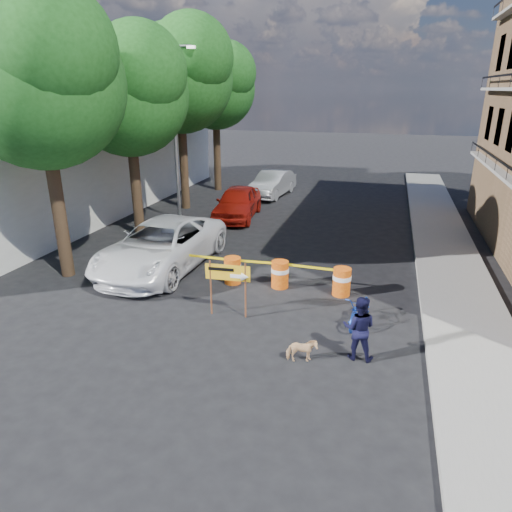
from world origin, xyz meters
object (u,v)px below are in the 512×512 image
Objects in this scene: barrel_mid_left at (233,270)px; suv_white at (161,246)px; detour_sign at (233,277)px; pedestrian at (359,328)px; barrel_mid_right at (280,274)px; dog at (302,351)px; sedan_red at (238,203)px; barrel_far_right at (342,281)px; bicycle at (361,296)px; barrel_far_left at (168,262)px; sedan_silver at (272,184)px.

barrel_mid_left is 2.97m from suv_white.
pedestrian is at bearing -22.92° from detour_sign.
barrel_mid_right is at bearing -3.37° from suv_white.
sedan_red is at bearing 7.18° from dog.
dog is at bearing -96.97° from barrel_far_right.
barrel_mid_right is 4.55m from pedestrian.
dog is at bearing -70.56° from sedan_red.
sedan_red reaches higher than barrel_mid_right.
bicycle is at bearing -21.98° from barrel_mid_left.
barrel_mid_right is 4.53m from suv_white.
barrel_mid_right is 0.53× the size of bicycle.
bicycle is at bearing -14.85° from barrel_far_left.
suv_white is 12.72m from sedan_silver.
barrel_far_left is at bearing -26.65° from pedestrian.
bicycle is (0.69, -1.78, 0.38)m from barrel_far_right.
pedestrian is (4.38, -3.48, 0.34)m from barrel_mid_left.
detour_sign is at bearing -159.10° from bicycle.
suv_white reaches higher than barrel_mid_right.
suv_white is at bearing -87.41° from sedan_silver.
barrel_mid_right is (4.01, 0.06, 0.00)m from barrel_far_left.
bicycle is (-0.07, 1.75, 0.04)m from pedestrian.
barrel_far_right is at bearing -1.66° from barrel_mid_right.
barrel_far_right reaches higher than dog.
sedan_silver is at bearing 95.93° from detour_sign.
dog is at bearing -104.96° from bicycle.
barrel_far_left is at bearing -95.39° from sedan_red.
barrel_mid_left reaches higher than dog.
detour_sign is (-2.82, -2.31, 0.73)m from barrel_far_right.
sedan_red is (-6.72, 9.62, -0.06)m from bicycle.
sedan_red is at bearing 117.35° from barrel_mid_right.
sedan_silver is at bearing 105.20° from barrel_mid_right.
detour_sign is 0.98× the size of bicycle.
barrel_mid_left is 2.51m from detour_sign.
barrel_mid_left is at bearing -179.27° from barrel_far_right.
suv_white reaches higher than sedan_silver.
sedan_red is at bearing -88.10° from sedan_silver.
pedestrian is 13.25m from sedan_red.
barrel_far_left is 6.87m from dog.
detour_sign is at bearing -35.07° from suv_white.
dog is 18.03m from sedan_silver.
pedestrian is at bearing -26.65° from suv_white.
barrel_far_right is 1.24× the size of dog.
barrel_far_left and barrel_far_right have the same top height.
barrel_far_left is at bearing 178.98° from barrel_mid_left.
sedan_red is (-3.22, 10.15, -0.41)m from detour_sign.
sedan_red is (-6.80, 11.37, -0.02)m from pedestrian.
barrel_mid_left is 5.10m from dog.
pedestrian is 1.75m from bicycle.
detour_sign is 15.77m from sedan_silver.
suv_white reaches higher than pedestrian.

